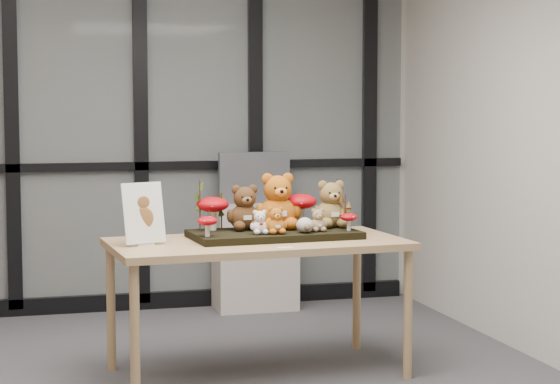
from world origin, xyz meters
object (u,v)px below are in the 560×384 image
object	(u,v)px
plush_cream_hedgehog	(305,224)
mushroom_front_left	(207,225)
diorama_tray	(274,234)
mushroom_front_right	(349,221)
bear_white_bow	(260,221)
bear_beige_small	(318,219)
mushroom_back_left	(213,212)
cabinet	(255,256)
monitor	(254,177)
bear_small_yellow	(276,219)
display_table	(257,252)
mushroom_back_right	(300,209)
bear_tan_back	(331,201)
bear_brown_medium	(245,205)
sign_holder	(144,216)
bear_pooh_yellow	(278,198)

from	to	relation	value
plush_cream_hedgehog	mushroom_front_left	world-z (taller)	mushroom_front_left
diorama_tray	mushroom_front_right	xyz separation A→B (m)	(0.41, -0.10, 0.07)
bear_white_bow	mushroom_front_left	world-z (taller)	bear_white_bow
bear_beige_small	mushroom_back_left	xyz separation A→B (m)	(-0.56, 0.21, 0.03)
mushroom_front_right	cabinet	bearing A→B (deg)	93.63
monitor	diorama_tray	bearing A→B (deg)	-99.97
bear_small_yellow	cabinet	distance (m)	1.88
bear_beige_small	mushroom_front_right	xyz separation A→B (m)	(0.18, -0.01, -0.02)
mushroom_front_right	monitor	distance (m)	1.79
mushroom_front_left	mushroom_front_right	size ratio (longest dim) A/B	1.12
display_table	bear_small_yellow	size ratio (longest dim) A/B	10.07
mushroom_front_right	cabinet	size ratio (longest dim) A/B	0.14
mushroom_front_left	cabinet	xyz separation A→B (m)	(0.70, 1.80, -0.46)
bear_white_bow	cabinet	bearing A→B (deg)	73.17
bear_small_yellow	mushroom_back_right	size ratio (longest dim) A/B	0.78
bear_tan_back	bear_white_bow	bearing A→B (deg)	-161.32
bear_brown_medium	bear_small_yellow	bearing A→B (deg)	-63.29
sign_holder	monitor	world-z (taller)	monitor
display_table	bear_white_bow	distance (m)	0.18
bear_beige_small	cabinet	distance (m)	1.81
bear_pooh_yellow	bear_brown_medium	size ratio (longest dim) A/B	1.25
bear_small_yellow	diorama_tray	bearing A→B (deg)	75.42
bear_pooh_yellow	display_table	bearing A→B (deg)	-139.30
plush_cream_hedgehog	cabinet	xyz separation A→B (m)	(0.15, 1.79, -0.45)
bear_pooh_yellow	bear_beige_small	distance (m)	0.27
plush_cream_hedgehog	cabinet	size ratio (longest dim) A/B	0.12
mushroom_back_left	bear_pooh_yellow	bearing A→B (deg)	-5.33
mushroom_front_right	display_table	bearing A→B (deg)	176.79
sign_holder	cabinet	distance (m)	2.11
bear_tan_back	plush_cream_hedgehog	xyz separation A→B (m)	(-0.22, -0.21, -0.10)
display_table	mushroom_back_left	size ratio (longest dim) A/B	8.02
mushroom_front_right	sign_holder	bearing A→B (deg)	179.75
display_table	mushroom_back_right	size ratio (longest dim) A/B	7.81
bear_brown_medium	mushroom_front_right	world-z (taller)	bear_brown_medium
diorama_tray	cabinet	world-z (taller)	diorama_tray
bear_brown_medium	bear_small_yellow	world-z (taller)	bear_brown_medium
bear_pooh_yellow	cabinet	bearing A→B (deg)	76.97
bear_pooh_yellow	bear_beige_small	size ratio (longest dim) A/B	2.46
display_table	mushroom_back_right	xyz separation A→B (m)	(0.30, 0.19, 0.21)
cabinet	monitor	distance (m)	0.58
bear_white_bow	mushroom_front_left	xyz separation A→B (m)	(-0.30, -0.03, -0.01)
diorama_tray	bear_pooh_yellow	distance (m)	0.22
bear_pooh_yellow	bear_beige_small	world-z (taller)	bear_pooh_yellow
mushroom_front_left	mushroom_front_right	bearing A→B (deg)	2.90
bear_brown_medium	monitor	xyz separation A→B (m)	(0.44, 1.59, 0.03)
bear_pooh_yellow	monitor	size ratio (longest dim) A/B	0.67
diorama_tray	monitor	bearing A→B (deg)	76.12
diorama_tray	bear_pooh_yellow	world-z (taller)	bear_pooh_yellow
cabinet	monitor	bearing A→B (deg)	90.00
bear_white_bow	mushroom_back_left	bearing A→B (deg)	128.73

